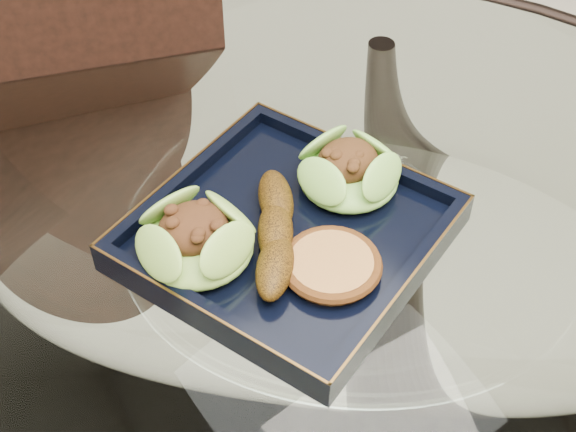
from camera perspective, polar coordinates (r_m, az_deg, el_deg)
dining_table at (r=0.92m, az=3.73°, el=-10.11°), size 1.13×1.13×0.77m
dining_chair at (r=1.13m, az=-12.65°, el=-2.06°), size 0.54×0.54×0.97m
navy_plate at (r=0.80m, az=-0.00°, el=-1.51°), size 0.35×0.35×0.02m
lettuce_wrap_left at (r=0.76m, az=-6.53°, el=-1.81°), size 0.13×0.13×0.04m
lettuce_wrap_right at (r=0.83m, az=4.35°, el=3.08°), size 0.12×0.12×0.04m
roasted_plantain at (r=0.77m, az=-0.90°, el=-1.11°), size 0.12×0.15×0.03m
crumb_patty at (r=0.75m, az=3.11°, el=-3.56°), size 0.11×0.11×0.02m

